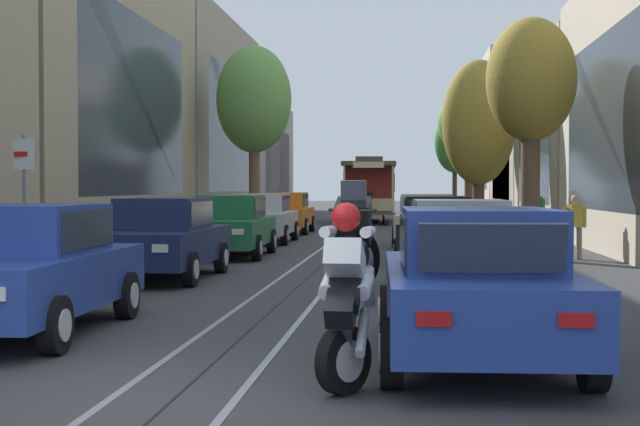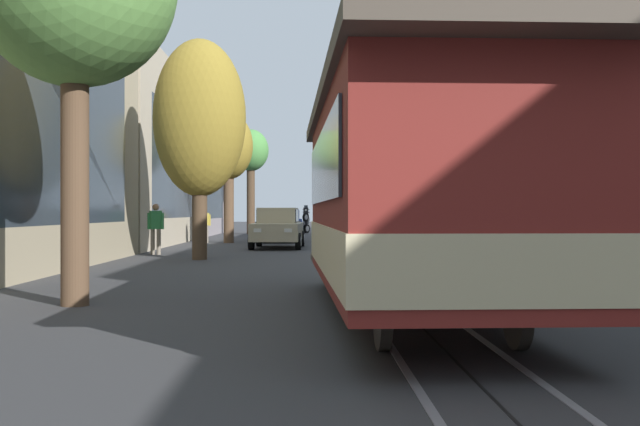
% 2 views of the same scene
% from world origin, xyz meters
% --- Properties ---
extents(ground_plane, '(164.53, 164.53, 0.00)m').
position_xyz_m(ground_plane, '(0.00, 26.32, 0.00)').
color(ground_plane, '#38383A').
extents(trolley_track_rails, '(1.14, 73.81, 0.01)m').
position_xyz_m(trolley_track_rails, '(0.00, 30.91, 0.00)').
color(trolley_track_rails, gray).
rests_on(trolley_track_rails, ground).
extents(parked_car_blue_near_left, '(2.07, 4.39, 1.58)m').
position_xyz_m(parked_car_blue_near_left, '(-2.69, 3.41, 0.80)').
color(parked_car_blue_near_left, '#233D93').
rests_on(parked_car_blue_near_left, ground).
extents(parked_car_navy_second_left, '(2.00, 4.36, 1.58)m').
position_xyz_m(parked_car_navy_second_left, '(-2.79, 10.01, 0.80)').
color(parked_car_navy_second_left, '#19234C').
rests_on(parked_car_navy_second_left, ground).
extents(parked_car_green_mid_left, '(2.05, 4.38, 1.58)m').
position_xyz_m(parked_car_green_mid_left, '(-2.58, 15.75, 0.80)').
color(parked_car_green_mid_left, '#1E6038').
rests_on(parked_car_green_mid_left, ground).
extents(parked_car_silver_fourth_left, '(2.02, 4.37, 1.58)m').
position_xyz_m(parked_car_silver_fourth_left, '(-2.69, 21.60, 0.80)').
color(parked_car_silver_fourth_left, '#B7B7BC').
rests_on(parked_car_silver_fourth_left, ground).
extents(parked_car_orange_fifth_left, '(2.02, 4.37, 1.58)m').
position_xyz_m(parked_car_orange_fifth_left, '(-2.75, 27.55, 0.80)').
color(parked_car_orange_fifth_left, orange).
rests_on(parked_car_orange_fifth_left, ground).
extents(parked_car_blue_near_right, '(2.10, 4.40, 1.58)m').
position_xyz_m(parked_car_blue_near_right, '(2.67, 2.10, 0.80)').
color(parked_car_blue_near_right, '#233D93').
rests_on(parked_car_blue_near_right, ground).
extents(parked_car_silver_second_right, '(2.09, 4.40, 1.58)m').
position_xyz_m(parked_car_silver_second_right, '(2.82, 8.27, 0.80)').
color(parked_car_silver_second_right, '#B7B7BC').
rests_on(parked_car_silver_second_right, ground).
extents(parked_car_black_mid_right, '(2.13, 4.42, 1.58)m').
position_xyz_m(parked_car_black_mid_right, '(2.70, 14.47, 0.80)').
color(parked_car_black_mid_right, black).
rests_on(parked_car_black_mid_right, ground).
extents(parked_car_beige_fourth_right, '(2.13, 4.42, 1.58)m').
position_xyz_m(parked_car_beige_fourth_right, '(2.55, 20.44, 0.80)').
color(parked_car_beige_fourth_right, '#C1B28E').
rests_on(parked_car_beige_fourth_right, ground).
extents(street_tree_kerb_left_near, '(2.70, 2.31, 7.53)m').
position_xyz_m(street_tree_kerb_left_near, '(-4.57, 1.83, 5.50)').
color(street_tree_kerb_left_near, '#4C3826').
rests_on(street_tree_kerb_left_near, ground).
extents(street_tree_kerb_left_second, '(3.24, 3.27, 7.89)m').
position_xyz_m(street_tree_kerb_left_second, '(-4.67, 31.45, 5.52)').
color(street_tree_kerb_left_second, brown).
rests_on(street_tree_kerb_left_second, ground).
extents(street_tree_kerb_right_near, '(2.29, 2.35, 6.71)m').
position_xyz_m(street_tree_kerb_right_near, '(4.99, 2.57, 5.13)').
color(street_tree_kerb_right_near, '#4C3826').
rests_on(street_tree_kerb_right_near, ground).
extents(street_tree_kerb_right_second, '(2.22, 2.34, 5.99)m').
position_xyz_m(street_tree_kerb_right_second, '(4.99, 15.65, 4.33)').
color(street_tree_kerb_right_second, brown).
rests_on(street_tree_kerb_right_second, ground).
extents(street_tree_kerb_right_mid, '(2.76, 2.35, 6.58)m').
position_xyz_m(street_tree_kerb_right_mid, '(4.61, 27.27, 4.18)').
color(street_tree_kerb_right_mid, '#4C3826').
rests_on(street_tree_kerb_right_mid, ground).
extents(cable_car_trolley, '(2.82, 9.17, 3.28)m').
position_xyz_m(cable_car_trolley, '(0.00, 39.36, 1.66)').
color(cable_car_trolley, maroon).
rests_on(cable_car_trolley, ground).
extents(motorcycle_with_rider, '(0.51, 1.83, 1.86)m').
position_xyz_m(motorcycle_with_rider, '(1.44, 0.90, 0.97)').
color(motorcycle_with_rider, black).
rests_on(motorcycle_with_rider, ground).
extents(pedestrian_on_left_pavement, '(0.55, 0.37, 1.69)m').
position_xyz_m(pedestrian_on_left_pavement, '(6.43, 24.80, 0.96)').
color(pedestrian_on_left_pavement, slate).
rests_on(pedestrian_on_left_pavement, ground).
extents(pedestrian_on_right_pavement, '(0.55, 0.36, 1.60)m').
position_xyz_m(pedestrian_on_right_pavement, '(6.09, 15.67, 0.90)').
color(pedestrian_on_right_pavement, slate).
rests_on(pedestrian_on_right_pavement, ground).
extents(street_sign_post, '(0.36, 0.08, 2.62)m').
position_xyz_m(street_sign_post, '(-4.08, 6.55, 1.63)').
color(street_sign_post, slate).
rests_on(street_sign_post, ground).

